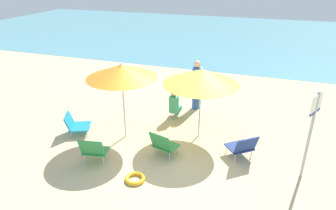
{
  "coord_description": "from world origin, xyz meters",
  "views": [
    {
      "loc": [
        1.92,
        -6.18,
        4.1
      ],
      "look_at": [
        -0.48,
        0.9,
        0.7
      ],
      "focal_mm": 32.46,
      "sensor_mm": 36.0,
      "label": 1
    }
  ],
  "objects_px": {
    "person_a": "(196,85)",
    "warning_sign": "(312,123)",
    "umbrella_yellow": "(201,77)",
    "umbrella_orange": "(122,71)",
    "person_b": "(174,104)",
    "beach_chair_a": "(242,146)",
    "beach_chair_c": "(163,144)",
    "swim_ring": "(135,179)",
    "beach_chair_b": "(94,150)",
    "beach_chair_d": "(76,124)"
  },
  "relations": [
    {
      "from": "umbrella_yellow",
      "to": "warning_sign",
      "type": "distance_m",
      "value": 2.69
    },
    {
      "from": "person_b",
      "to": "umbrella_orange",
      "type": "bearing_deg",
      "value": 148.4
    },
    {
      "from": "person_a",
      "to": "swim_ring",
      "type": "xyz_separation_m",
      "value": [
        -0.33,
        -3.9,
        -0.76
      ]
    },
    {
      "from": "warning_sign",
      "to": "beach_chair_a",
      "type": "bearing_deg",
      "value": -165.66
    },
    {
      "from": "warning_sign",
      "to": "beach_chair_c",
      "type": "bearing_deg",
      "value": -148.82
    },
    {
      "from": "umbrella_orange",
      "to": "beach_chair_a",
      "type": "distance_m",
      "value": 3.37
    },
    {
      "from": "warning_sign",
      "to": "swim_ring",
      "type": "bearing_deg",
      "value": -132.51
    },
    {
      "from": "beach_chair_a",
      "to": "person_b",
      "type": "xyz_separation_m",
      "value": [
        -2.12,
        1.48,
        0.12
      ]
    },
    {
      "from": "umbrella_yellow",
      "to": "warning_sign",
      "type": "relative_size",
      "value": 0.97
    },
    {
      "from": "umbrella_orange",
      "to": "warning_sign",
      "type": "bearing_deg",
      "value": -4.39
    },
    {
      "from": "umbrella_yellow",
      "to": "swim_ring",
      "type": "xyz_separation_m",
      "value": [
        -0.83,
        -2.24,
        -1.62
      ]
    },
    {
      "from": "beach_chair_d",
      "to": "person_b",
      "type": "height_order",
      "value": "person_b"
    },
    {
      "from": "umbrella_orange",
      "to": "person_b",
      "type": "bearing_deg",
      "value": 57.84
    },
    {
      "from": "umbrella_yellow",
      "to": "beach_chair_b",
      "type": "distance_m",
      "value": 3.06
    },
    {
      "from": "umbrella_orange",
      "to": "umbrella_yellow",
      "type": "bearing_deg",
      "value": 19.31
    },
    {
      "from": "beach_chair_a",
      "to": "warning_sign",
      "type": "distance_m",
      "value": 1.64
    },
    {
      "from": "warning_sign",
      "to": "swim_ring",
      "type": "distance_m",
      "value": 3.76
    },
    {
      "from": "beach_chair_c",
      "to": "person_a",
      "type": "distance_m",
      "value": 2.92
    },
    {
      "from": "swim_ring",
      "to": "person_b",
      "type": "bearing_deg",
      "value": 91.89
    },
    {
      "from": "beach_chair_a",
      "to": "beach_chair_c",
      "type": "distance_m",
      "value": 1.83
    },
    {
      "from": "umbrella_orange",
      "to": "beach_chair_d",
      "type": "distance_m",
      "value": 2.05
    },
    {
      "from": "beach_chair_a",
      "to": "person_b",
      "type": "distance_m",
      "value": 2.59
    },
    {
      "from": "umbrella_orange",
      "to": "person_b",
      "type": "height_order",
      "value": "umbrella_orange"
    },
    {
      "from": "umbrella_yellow",
      "to": "beach_chair_c",
      "type": "bearing_deg",
      "value": -114.8
    },
    {
      "from": "person_a",
      "to": "warning_sign",
      "type": "relative_size",
      "value": 0.79
    },
    {
      "from": "person_b",
      "to": "swim_ring",
      "type": "distance_m",
      "value": 3.05
    },
    {
      "from": "beach_chair_c",
      "to": "umbrella_orange",
      "type": "bearing_deg",
      "value": 81.11
    },
    {
      "from": "umbrella_orange",
      "to": "beach_chair_b",
      "type": "distance_m",
      "value": 1.97
    },
    {
      "from": "beach_chair_a",
      "to": "person_a",
      "type": "height_order",
      "value": "person_a"
    },
    {
      "from": "beach_chair_b",
      "to": "warning_sign",
      "type": "distance_m",
      "value": 4.63
    },
    {
      "from": "beach_chair_c",
      "to": "person_b",
      "type": "distance_m",
      "value": 2.04
    },
    {
      "from": "umbrella_yellow",
      "to": "swim_ring",
      "type": "height_order",
      "value": "umbrella_yellow"
    },
    {
      "from": "umbrella_yellow",
      "to": "beach_chair_c",
      "type": "distance_m",
      "value": 1.87
    },
    {
      "from": "umbrella_orange",
      "to": "beach_chair_b",
      "type": "relative_size",
      "value": 2.91
    },
    {
      "from": "umbrella_orange",
      "to": "warning_sign",
      "type": "relative_size",
      "value": 1.03
    },
    {
      "from": "beach_chair_a",
      "to": "person_a",
      "type": "bearing_deg",
      "value": -3.89
    },
    {
      "from": "beach_chair_b",
      "to": "person_a",
      "type": "height_order",
      "value": "person_a"
    },
    {
      "from": "umbrella_orange",
      "to": "person_a",
      "type": "xyz_separation_m",
      "value": [
        1.33,
        2.31,
        -1.0
      ]
    },
    {
      "from": "beach_chair_c",
      "to": "beach_chair_d",
      "type": "height_order",
      "value": "beach_chair_c"
    },
    {
      "from": "beach_chair_a",
      "to": "beach_chair_c",
      "type": "xyz_separation_m",
      "value": [
        -1.75,
        -0.52,
        0.02
      ]
    },
    {
      "from": "person_b",
      "to": "beach_chair_d",
      "type": "bearing_deg",
      "value": 128.0
    },
    {
      "from": "umbrella_orange",
      "to": "beach_chair_a",
      "type": "height_order",
      "value": "umbrella_orange"
    },
    {
      "from": "umbrella_yellow",
      "to": "umbrella_orange",
      "type": "height_order",
      "value": "umbrella_orange"
    },
    {
      "from": "beach_chair_a",
      "to": "warning_sign",
      "type": "xyz_separation_m",
      "value": [
        1.29,
        -0.28,
        0.96
      ]
    },
    {
      "from": "beach_chair_c",
      "to": "swim_ring",
      "type": "relative_size",
      "value": 1.55
    },
    {
      "from": "umbrella_yellow",
      "to": "umbrella_orange",
      "type": "bearing_deg",
      "value": -160.69
    },
    {
      "from": "umbrella_yellow",
      "to": "beach_chair_b",
      "type": "relative_size",
      "value": 2.73
    },
    {
      "from": "swim_ring",
      "to": "person_a",
      "type": "bearing_deg",
      "value": 85.13
    },
    {
      "from": "beach_chair_a",
      "to": "beach_chair_c",
      "type": "height_order",
      "value": "beach_chair_c"
    },
    {
      "from": "umbrella_yellow",
      "to": "beach_chair_c",
      "type": "xyz_separation_m",
      "value": [
        -0.56,
        -1.21,
        -1.31
      ]
    }
  ]
}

